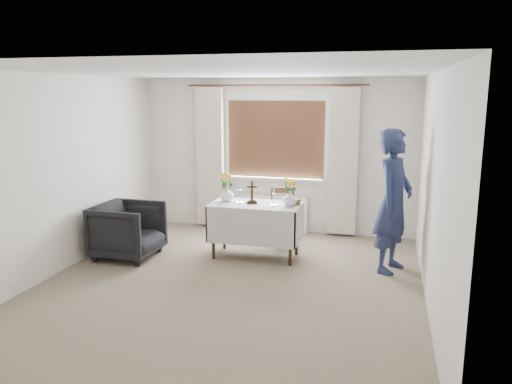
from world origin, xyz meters
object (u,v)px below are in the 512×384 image
wooden_cross (252,192)px  altar_table (256,230)px  armchair (128,230)px  wooden_chair (282,216)px  flower_vase_left (227,194)px  flower_vase_right (290,198)px  person (394,201)px

wooden_cross → altar_table: bearing=-37.0°
altar_table → armchair: bearing=-164.9°
wooden_chair → flower_vase_left: (-0.65, -0.69, 0.44)m
wooden_cross → flower_vase_left: (-0.38, 0.05, -0.05)m
wooden_cross → flower_vase_right: bearing=-20.3°
flower_vase_left → altar_table: bearing=-8.4°
flower_vase_left → flower_vase_right: flower_vase_left is taller
altar_table → wooden_chair: (0.21, 0.75, 0.04)m
flower_vase_left → flower_vase_right: 0.92m
wooden_cross → flower_vase_left: bearing=154.0°
person → flower_vase_left: person is taller
armchair → person: (3.54, 0.39, 0.53)m
armchair → wooden_chair: bearing=-56.9°
person → flower_vase_right: size_ratio=9.03×
flower_vase_left → wooden_cross: bearing=-6.9°
altar_table → armchair: 1.78m
wooden_chair → flower_vase_left: bearing=-142.7°
armchair → person: size_ratio=0.46×
wooden_chair → wooden_cross: bearing=-119.5°
person → flower_vase_left: size_ratio=8.93×
altar_table → wooden_chair: wooden_chair is taller
flower_vase_left → flower_vase_right: bearing=-3.6°
armchair → flower_vase_left: bearing=-66.8°
wooden_chair → flower_vase_left: flower_vase_left is taller
armchair → person: person is taller
altar_table → armchair: size_ratio=1.46×
altar_table → person: bearing=-2.2°
altar_table → wooden_cross: wooden_cross is taller
wooden_chair → flower_vase_right: size_ratio=4.15×
wooden_chair → person: (1.61, -0.83, 0.50)m
wooden_cross → flower_vase_left: wooden_cross is taller
person → altar_table: bearing=107.6°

